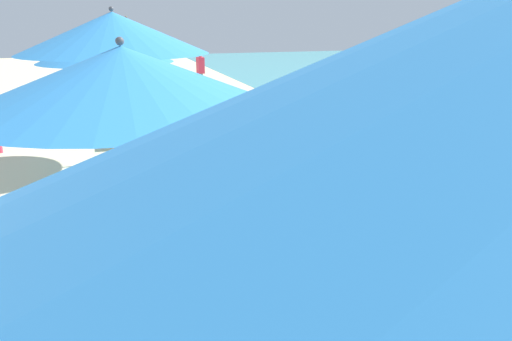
{
  "coord_description": "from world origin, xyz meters",
  "views": [
    {
      "loc": [
        -1.14,
        2.65,
        2.69
      ],
      "look_at": [
        0.46,
        7.66,
        1.01
      ],
      "focal_mm": 33.79,
      "sensor_mm": 36.0,
      "label": 1
    }
  ],
  "objects_px": {
    "lounger_fourth_shoreside": "(169,173)",
    "umbrella_fifth": "(105,48)",
    "lounger_sixth_shoreside": "(153,106)",
    "cooler_box": "(264,109)",
    "lounger_farthest_shoreside": "(162,91)",
    "umbrella_fourth": "(113,33)",
    "umbrella_sixth": "(107,39)",
    "person_walking_near": "(201,69)",
    "lounger_third_shoreside": "(232,252)",
    "umbrella_farthest": "(127,26)",
    "lounger_farthest_inland": "(174,103)",
    "lounger_fourth_inland": "(173,229)",
    "lounger_sixth_inland": "(145,126)",
    "lounger_fifth_shoreside": "(155,128)",
    "umbrella_third": "(123,78)"
  },
  "relations": [
    {
      "from": "lounger_fourth_shoreside",
      "to": "umbrella_fifth",
      "type": "height_order",
      "value": "umbrella_fifth"
    },
    {
      "from": "lounger_sixth_shoreside",
      "to": "cooler_box",
      "type": "bearing_deg",
      "value": -21.63
    },
    {
      "from": "cooler_box",
      "to": "lounger_farthest_shoreside",
      "type": "bearing_deg",
      "value": 125.43
    },
    {
      "from": "umbrella_fourth",
      "to": "umbrella_sixth",
      "type": "xyz_separation_m",
      "value": [
        0.05,
        6.21,
        -0.32
      ]
    },
    {
      "from": "lounger_farthest_shoreside",
      "to": "person_walking_near",
      "type": "xyz_separation_m",
      "value": [
        1.54,
        0.95,
        0.61
      ]
    },
    {
      "from": "cooler_box",
      "to": "lounger_sixth_shoreside",
      "type": "bearing_deg",
      "value": 167.71
    },
    {
      "from": "umbrella_fourth",
      "to": "lounger_sixth_shoreside",
      "type": "xyz_separation_m",
      "value": [
        1.14,
        7.32,
        -2.18
      ]
    },
    {
      "from": "lounger_sixth_shoreside",
      "to": "person_walking_near",
      "type": "xyz_separation_m",
      "value": [
        2.13,
        3.75,
        0.59
      ]
    },
    {
      "from": "lounger_third_shoreside",
      "to": "umbrella_fifth",
      "type": "height_order",
      "value": "umbrella_fifth"
    },
    {
      "from": "umbrella_fifth",
      "to": "cooler_box",
      "type": "xyz_separation_m",
      "value": [
        4.27,
        3.6,
        -1.98
      ]
    },
    {
      "from": "umbrella_farthest",
      "to": "lounger_farthest_inland",
      "type": "xyz_separation_m",
      "value": [
        1.12,
        -1.11,
        -2.18
      ]
    },
    {
      "from": "umbrella_fourth",
      "to": "lounger_fourth_shoreside",
      "type": "distance_m",
      "value": 2.68
    },
    {
      "from": "lounger_fourth_inland",
      "to": "lounger_farthest_shoreside",
      "type": "distance_m",
      "value": 11.24
    },
    {
      "from": "lounger_sixth_inland",
      "to": "cooler_box",
      "type": "bearing_deg",
      "value": 35.96
    },
    {
      "from": "lounger_fifth_shoreside",
      "to": "person_walking_near",
      "type": "bearing_deg",
      "value": 68.72
    },
    {
      "from": "umbrella_fifth",
      "to": "lounger_sixth_shoreside",
      "type": "distance_m",
      "value": 4.8
    },
    {
      "from": "umbrella_fourth",
      "to": "lounger_farthest_inland",
      "type": "height_order",
      "value": "umbrella_fourth"
    },
    {
      "from": "umbrella_fourth",
      "to": "umbrella_farthest",
      "type": "height_order",
      "value": "umbrella_fourth"
    },
    {
      "from": "lounger_third_shoreside",
      "to": "lounger_sixth_shoreside",
      "type": "height_order",
      "value": "lounger_sixth_shoreside"
    },
    {
      "from": "lounger_sixth_inland",
      "to": "lounger_farthest_shoreside",
      "type": "xyz_separation_m",
      "value": [
        1.06,
        5.2,
        0.04
      ]
    },
    {
      "from": "umbrella_sixth",
      "to": "cooler_box",
      "type": "distance_m",
      "value": 4.64
    },
    {
      "from": "umbrella_fifth",
      "to": "person_walking_near",
      "type": "relative_size",
      "value": 1.63
    },
    {
      "from": "umbrella_farthest",
      "to": "cooler_box",
      "type": "relative_size",
      "value": 4.73
    },
    {
      "from": "umbrella_fourth",
      "to": "lounger_fourth_inland",
      "type": "bearing_deg",
      "value": -66.58
    },
    {
      "from": "lounger_sixth_inland",
      "to": "lounger_third_shoreside",
      "type": "bearing_deg",
      "value": -77.68
    },
    {
      "from": "person_walking_near",
      "to": "umbrella_farthest",
      "type": "bearing_deg",
      "value": -146.45
    },
    {
      "from": "umbrella_third",
      "to": "lounger_fourth_inland",
      "type": "relative_size",
      "value": 1.75
    },
    {
      "from": "lounger_fourth_shoreside",
      "to": "lounger_fifth_shoreside",
      "type": "height_order",
      "value": "lounger_fifth_shoreside"
    },
    {
      "from": "cooler_box",
      "to": "umbrella_sixth",
      "type": "bearing_deg",
      "value": -173.98
    },
    {
      "from": "umbrella_fifth",
      "to": "lounger_sixth_shoreside",
      "type": "relative_size",
      "value": 1.8
    },
    {
      "from": "lounger_third_shoreside",
      "to": "lounger_fourth_shoreside",
      "type": "height_order",
      "value": "lounger_fourth_shoreside"
    },
    {
      "from": "lounger_fourth_shoreside",
      "to": "lounger_sixth_inland",
      "type": "height_order",
      "value": "lounger_fourth_shoreside"
    },
    {
      "from": "lounger_sixth_inland",
      "to": "umbrella_third",
      "type": "bearing_deg",
      "value": -85.71
    },
    {
      "from": "umbrella_fourth",
      "to": "umbrella_fifth",
      "type": "distance_m",
      "value": 3.07
    },
    {
      "from": "lounger_fourth_shoreside",
      "to": "lounger_sixth_shoreside",
      "type": "xyz_separation_m",
      "value": [
        0.41,
        6.06,
        0.07
      ]
    },
    {
      "from": "umbrella_sixth",
      "to": "lounger_farthest_shoreside",
      "type": "bearing_deg",
      "value": 66.56
    },
    {
      "from": "lounger_fifth_shoreside",
      "to": "lounger_farthest_shoreside",
      "type": "relative_size",
      "value": 0.86
    },
    {
      "from": "lounger_sixth_inland",
      "to": "cooler_box",
      "type": "relative_size",
      "value": 2.68
    },
    {
      "from": "lounger_fifth_shoreside",
      "to": "lounger_farthest_shoreside",
      "type": "xyz_separation_m",
      "value": [
        0.88,
        5.81,
        -0.03
      ]
    },
    {
      "from": "lounger_fifth_shoreside",
      "to": "lounger_farthest_inland",
      "type": "xyz_separation_m",
      "value": [
        0.95,
        3.65,
        -0.08
      ]
    },
    {
      "from": "lounger_fourth_shoreside",
      "to": "lounger_fourth_inland",
      "type": "bearing_deg",
      "value": -109.23
    },
    {
      "from": "lounger_fourth_inland",
      "to": "lounger_fifth_shoreside",
      "type": "relative_size",
      "value": 1.11
    },
    {
      "from": "umbrella_third",
      "to": "umbrella_farthest",
      "type": "bearing_deg",
      "value": 86.4
    },
    {
      "from": "lounger_fifth_shoreside",
      "to": "umbrella_sixth",
      "type": "distance_m",
      "value": 2.78
    },
    {
      "from": "umbrella_third",
      "to": "lounger_fifth_shoreside",
      "type": "height_order",
      "value": "umbrella_third"
    },
    {
      "from": "umbrella_third",
      "to": "lounger_fifth_shoreside",
      "type": "relative_size",
      "value": 1.93
    },
    {
      "from": "lounger_sixth_shoreside",
      "to": "lounger_farthest_shoreside",
      "type": "bearing_deg",
      "value": 68.62
    },
    {
      "from": "lounger_farthest_inland",
      "to": "person_walking_near",
      "type": "xyz_separation_m",
      "value": [
        1.46,
        3.11,
        0.66
      ]
    },
    {
      "from": "lounger_fourth_shoreside",
      "to": "umbrella_sixth",
      "type": "relative_size",
      "value": 0.56
    },
    {
      "from": "umbrella_fifth",
      "to": "umbrella_fourth",
      "type": "bearing_deg",
      "value": -88.75
    }
  ]
}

